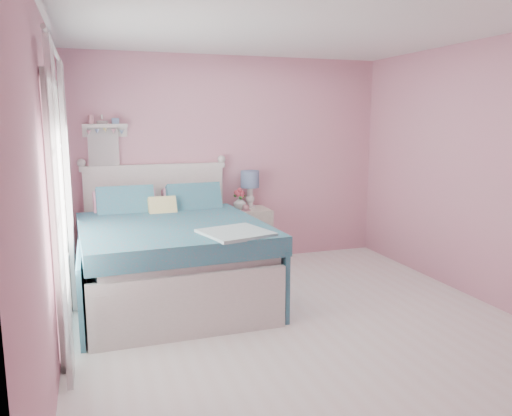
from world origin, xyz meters
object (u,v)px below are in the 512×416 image
bed (170,256)px  nightstand (249,236)px  vase (240,202)px  teacup (246,208)px  table_lamp (250,182)px

bed → nightstand: bearing=34.5°
vase → teacup: size_ratio=1.89×
nightstand → table_lamp: 0.69m
nightstand → teacup: 0.41m
bed → table_lamp: bed is taller
bed → vase: 1.38m
teacup → bed: bearing=-145.1°
teacup → vase: bearing=106.7°
nightstand → table_lamp: (0.05, 0.10, 0.68)m
table_lamp → vase: size_ratio=2.79×
bed → teacup: 1.32m
vase → table_lamp: bearing=28.0°
bed → nightstand: size_ratio=3.15×
bed → table_lamp: size_ratio=4.82×
nightstand → table_lamp: table_lamp is taller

